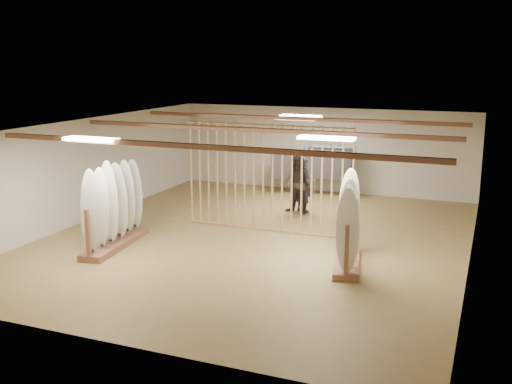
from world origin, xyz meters
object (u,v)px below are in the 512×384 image
at_px(shopper_a, 303,181).
at_px(clothing_rack_a, 293,165).
at_px(rack_left, 114,218).
at_px(clothing_rack_b, 330,164).
at_px(rack_right, 348,236).
at_px(shopper_b, 298,180).

bearing_deg(shopper_a, clothing_rack_a, -39.73).
distance_m(rack_left, clothing_rack_b, 7.82).
height_order(clothing_rack_b, shopper_a, shopper_a).
bearing_deg(shopper_a, rack_left, 81.92).
distance_m(rack_left, shopper_a, 5.78).
height_order(rack_right, clothing_rack_a, rack_right).
xyz_separation_m(rack_right, clothing_rack_a, (-3.33, 6.26, 0.31)).
bearing_deg(rack_right, rack_left, 175.45).
bearing_deg(rack_right, shopper_a, 106.94).
xyz_separation_m(rack_right, shopper_b, (-2.36, 3.85, 0.32)).
distance_m(clothing_rack_a, shopper_b, 2.60).
height_order(clothing_rack_a, shopper_a, shopper_a).
height_order(clothing_rack_b, shopper_b, shopper_b).
relative_size(clothing_rack_b, shopper_b, 0.84).
bearing_deg(clothing_rack_b, rack_left, -118.31).
bearing_deg(shopper_b, shopper_a, 95.68).
bearing_deg(clothing_rack_a, clothing_rack_b, -20.99).
xyz_separation_m(rack_left, clothing_rack_b, (3.33, 7.07, 0.39)).
height_order(rack_left, clothing_rack_a, rack_left).
bearing_deg(rack_left, rack_right, 0.74).
height_order(clothing_rack_a, shopper_b, shopper_b).
xyz_separation_m(rack_left, shopper_b, (3.07, 4.58, 0.30)).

